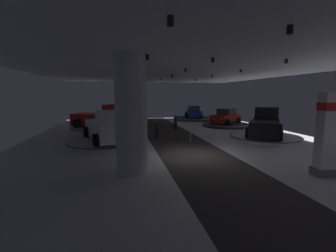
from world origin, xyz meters
The scene contains 17 objects.
ground centered at (0.00, 0.00, -0.02)m, with size 24.00×44.00×0.06m.
ceiling_with_spotlights centered at (0.00, 0.00, 5.55)m, with size 24.00×44.00×0.39m.
column_left centered at (-3.91, -2.11, 2.75)m, with size 1.48×1.48×5.50m.
brand_sign_pylon centered at (4.82, -4.40, 1.95)m, with size 1.34×0.80×3.76m.
display_platform_deep_right centered at (6.00, 18.70, 0.18)m, with size 5.85×5.85×0.32m.
display_car_deep_right centered at (6.00, 18.67, 1.09)m, with size 2.88×4.47×1.71m.
display_platform_mid_left centered at (-5.46, 4.46, 0.18)m, with size 5.68×5.68×0.32m.
pickup_truck_mid_left centered at (-5.36, 4.16, 1.25)m, with size 3.87×5.69×2.30m.
display_platform_far_right centered at (7.52, 11.36, 0.19)m, with size 5.37×5.37×0.33m.
display_car_far_right centered at (7.54, 11.38, 1.10)m, with size 4.45×3.93×1.71m.
display_platform_mid_right centered at (7.42, 3.90, 0.14)m, with size 5.68×5.68×0.24m.
pickup_truck_mid_right centered at (7.62, 4.15, 1.18)m, with size 4.91×5.47×2.30m.
display_platform_far_left centered at (-6.58, 11.33, 0.21)m, with size 5.68×5.68×0.37m.
pickup_truck_far_left centered at (-6.29, 11.20, 1.31)m, with size 5.70×4.19×2.30m.
visitor_walking_near centered at (1.12, 9.79, 0.91)m, with size 0.32×0.32×1.59m.
visitor_walking_far centered at (-1.46, 5.84, 0.91)m, with size 0.32×0.32×1.59m.
stanchion_a centered at (0.85, 3.75, 0.37)m, with size 0.28×0.28×1.01m.
Camera 1 is at (-4.36, -12.62, 3.69)m, focal length 24.03 mm.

